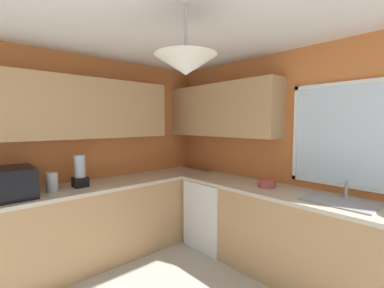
{
  "coord_description": "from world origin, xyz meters",
  "views": [
    {
      "loc": [
        1.41,
        -1.21,
        1.63
      ],
      "look_at": [
        -0.71,
        0.69,
        1.4
      ],
      "focal_mm": 24.41,
      "sensor_mm": 36.0,
      "label": 1
    }
  ],
  "objects": [
    {
      "name": "room_shell",
      "position": [
        -0.78,
        0.52,
        1.77
      ],
      "size": [
        3.88,
        3.39,
        2.51
      ],
      "color": "#D17238",
      "rests_on": "ground_plane"
    },
    {
      "name": "counter_run_left",
      "position": [
        -1.57,
        0.0,
        0.46
      ],
      "size": [
        0.65,
        3.0,
        0.91
      ],
      "color": "tan",
      "rests_on": "ground_plane"
    },
    {
      "name": "counter_run_back",
      "position": [
        0.21,
        1.32,
        0.46
      ],
      "size": [
        2.97,
        0.65,
        0.91
      ],
      "color": "tan",
      "rests_on": "ground_plane"
    },
    {
      "name": "dishwasher",
      "position": [
        -0.91,
        1.29,
        0.43
      ],
      "size": [
        0.6,
        0.6,
        0.87
      ],
      "primitive_type": "cube",
      "color": "white",
      "rests_on": "ground_plane"
    },
    {
      "name": "microwave",
      "position": [
        -1.57,
        -0.85,
        1.06
      ],
      "size": [
        0.48,
        0.36,
        0.29
      ],
      "primitive_type": "cube",
      "color": "black",
      "rests_on": "counter_run_left"
    },
    {
      "name": "kettle",
      "position": [
        -1.55,
        -0.51,
        1.02
      ],
      "size": [
        0.12,
        0.12,
        0.2
      ],
      "primitive_type": "cylinder",
      "color": "#B7B7BC",
      "rests_on": "counter_run_left"
    },
    {
      "name": "sink_assembly",
      "position": [
        0.59,
        1.33,
        0.93
      ],
      "size": [
        0.6,
        0.4,
        0.19
      ],
      "color": "#9EA0A5",
      "rests_on": "counter_run_back"
    },
    {
      "name": "bowl",
      "position": [
        -0.16,
        1.32,
        0.96
      ],
      "size": [
        0.19,
        0.19,
        0.09
      ],
      "primitive_type": "cylinder",
      "color": "#B74C42",
      "rests_on": "counter_run_back"
    },
    {
      "name": "blender_appliance",
      "position": [
        -1.57,
        -0.22,
        1.08
      ],
      "size": [
        0.15,
        0.15,
        0.36
      ],
      "color": "black",
      "rests_on": "counter_run_left"
    }
  ]
}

